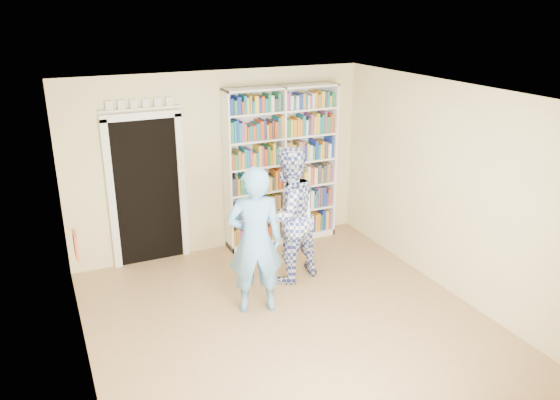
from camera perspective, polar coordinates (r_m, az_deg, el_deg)
name	(u,v)px	position (r m, az deg, el deg)	size (l,w,h in m)	color
floor	(293,327)	(6.57, 1.39, -13.15)	(5.00, 5.00, 0.00)	#9F794C
ceiling	(295,96)	(5.58, 1.62, 10.79)	(5.00, 5.00, 0.00)	white
wall_back	(220,163)	(8.14, -6.28, 3.86)	(4.50, 4.50, 0.00)	#F6E9A9
wall_left	(76,259)	(5.42, -20.50, -5.77)	(5.00, 5.00, 0.00)	#F6E9A9
wall_right	(456,193)	(7.17, 17.88, 0.75)	(5.00, 5.00, 0.00)	#F6E9A9
bookshelf	(281,166)	(8.36, 0.12, 3.58)	(1.78, 0.33, 2.44)	white
doorway	(147,184)	(7.91, -13.74, 1.62)	(1.10, 0.08, 2.43)	black
wall_art	(76,245)	(5.59, -20.55, -4.45)	(0.03, 0.25, 0.25)	maroon
man_blue	(255,241)	(6.50, -2.62, -4.30)	(0.67, 0.44, 1.84)	#5F9AD4
man_plaid	(288,215)	(7.25, 0.84, -1.59)	(0.90, 0.70, 1.86)	navy
paper_sheet	(301,206)	(7.07, 2.22, -0.61)	(0.23, 0.01, 0.33)	white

